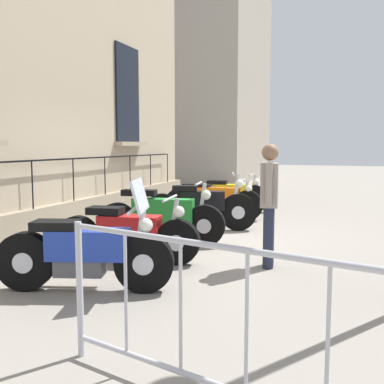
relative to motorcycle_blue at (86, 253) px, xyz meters
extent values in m
plane|color=gray|center=(0.08, 3.19, -0.43)|extent=(60.00, 60.00, 0.00)
cube|color=gray|center=(-2.35, 3.19, -0.16)|extent=(0.20, 11.34, 0.54)
cube|color=black|center=(-2.41, 5.68, 2.42)|extent=(0.06, 1.14, 2.29)
cube|color=tan|center=(-2.33, 5.68, 1.22)|extent=(0.24, 1.34, 0.10)
cube|color=black|center=(-2.31, 3.19, 0.93)|extent=(0.03, 9.52, 0.03)
cylinder|color=black|center=(-2.31, 2.00, 0.52)|extent=(0.02, 0.02, 0.82)
cylinder|color=black|center=(-2.31, 3.19, 0.52)|extent=(0.02, 0.02, 0.82)
cylinder|color=black|center=(-2.31, 4.38, 0.52)|extent=(0.02, 0.02, 0.82)
cylinder|color=black|center=(-2.31, 5.57, 0.52)|extent=(0.02, 0.02, 0.82)
cylinder|color=black|center=(-2.31, 6.76, 0.52)|extent=(0.02, 0.02, 0.82)
cylinder|color=black|center=(-2.31, 7.95, 0.52)|extent=(0.02, 0.02, 0.82)
cylinder|color=black|center=(0.62, 0.18, -0.10)|extent=(0.68, 0.34, 0.66)
cylinder|color=silver|center=(0.62, 0.18, -0.10)|extent=(0.27, 0.24, 0.23)
cylinder|color=black|center=(-0.66, -0.20, -0.10)|extent=(0.68, 0.34, 0.66)
cylinder|color=silver|center=(-0.66, -0.20, -0.10)|extent=(0.27, 0.24, 0.23)
cube|color=#1E389E|center=(0.03, 0.01, 0.10)|extent=(0.95, 0.58, 0.33)
cube|color=#4C4C51|center=(-0.07, -0.02, -0.13)|extent=(0.59, 0.41, 0.23)
cube|color=black|center=(-0.32, -0.10, 0.31)|extent=(0.56, 0.43, 0.10)
cylinder|color=silver|center=(0.57, 0.17, 0.20)|extent=(0.17, 0.10, 0.61)
cylinder|color=silver|center=(0.53, 0.15, 0.50)|extent=(0.25, 0.72, 0.04)
sphere|color=white|center=(0.64, 0.19, 0.32)|extent=(0.16, 0.16, 0.16)
cylinder|color=silver|center=(-0.28, 0.10, -0.25)|extent=(0.79, 0.31, 0.08)
cube|color=silver|center=(0.58, 0.17, 0.65)|extent=(0.29, 0.61, 0.36)
cylinder|color=black|center=(0.55, 1.38, -0.12)|extent=(0.64, 0.23, 0.62)
cylinder|color=silver|center=(0.55, 1.38, -0.12)|extent=(0.24, 0.20, 0.22)
cylinder|color=black|center=(-0.89, 1.18, -0.12)|extent=(0.64, 0.23, 0.62)
cylinder|color=silver|center=(-0.89, 1.18, -0.12)|extent=(0.24, 0.20, 0.22)
cube|color=red|center=(-0.12, 1.28, 0.07)|extent=(0.89, 0.44, 0.30)
cube|color=#4C4C51|center=(-0.22, 1.27, -0.15)|extent=(0.55, 0.32, 0.22)
cube|color=black|center=(-0.47, 1.23, 0.28)|extent=(0.52, 0.35, 0.10)
cylinder|color=silver|center=(0.50, 1.37, 0.18)|extent=(0.17, 0.08, 0.60)
cylinder|color=silver|center=(0.45, 1.36, 0.48)|extent=(0.13, 0.70, 0.04)
sphere|color=white|center=(0.57, 1.38, 0.30)|extent=(0.16, 0.16, 0.16)
cylinder|color=silver|center=(-0.41, 1.42, -0.26)|extent=(0.78, 0.19, 0.08)
cylinder|color=black|center=(0.56, 2.58, -0.10)|extent=(0.68, 0.25, 0.67)
cylinder|color=silver|center=(0.56, 2.58, -0.10)|extent=(0.26, 0.20, 0.23)
cylinder|color=black|center=(-0.91, 2.35, -0.10)|extent=(0.68, 0.25, 0.67)
cylinder|color=silver|center=(-0.91, 2.35, -0.10)|extent=(0.26, 0.20, 0.23)
cube|color=#1E842D|center=(-0.13, 2.47, 0.13)|extent=(1.03, 0.40, 0.38)
cube|color=#4C4C51|center=(-0.22, 2.45, -0.13)|extent=(0.63, 0.29, 0.23)
cube|color=black|center=(-0.52, 2.41, 0.41)|extent=(0.59, 0.31, 0.10)
cylinder|color=silver|center=(0.51, 2.57, 0.24)|extent=(0.17, 0.08, 0.69)
cylinder|color=silver|center=(0.46, 2.56, 0.58)|extent=(0.12, 0.54, 0.04)
sphere|color=white|center=(0.58, 2.58, 0.40)|extent=(0.16, 0.16, 0.16)
cylinder|color=silver|center=(-0.44, 2.56, -0.25)|extent=(0.91, 0.22, 0.08)
cylinder|color=black|center=(0.76, 4.03, -0.08)|extent=(0.71, 0.32, 0.70)
cylinder|color=silver|center=(0.76, 4.03, -0.08)|extent=(0.28, 0.20, 0.25)
cylinder|color=black|center=(-0.62, 3.60, -0.08)|extent=(0.71, 0.32, 0.70)
cylinder|color=silver|center=(-0.62, 3.60, -0.08)|extent=(0.28, 0.20, 0.25)
cube|color=black|center=(0.12, 3.83, 0.14)|extent=(0.87, 0.49, 0.36)
cube|color=#4C4C51|center=(0.02, 3.80, -0.11)|extent=(0.54, 0.34, 0.25)
cube|color=black|center=(-0.21, 3.73, 0.38)|extent=(0.51, 0.36, 0.10)
cylinder|color=silver|center=(0.71, 4.02, 0.29)|extent=(0.17, 0.11, 0.74)
cylinder|color=silver|center=(0.66, 4.00, 0.65)|extent=(0.20, 0.54, 0.04)
sphere|color=white|center=(0.78, 4.04, 0.47)|extent=(0.16, 0.16, 0.16)
cylinder|color=silver|center=(-0.17, 3.88, -0.24)|extent=(0.74, 0.30, 0.08)
cylinder|color=black|center=(0.69, 5.20, -0.10)|extent=(0.66, 0.15, 0.66)
cylinder|color=silver|center=(0.69, 5.20, -0.10)|extent=(0.23, 0.15, 0.23)
cylinder|color=black|center=(-0.86, 5.14, -0.10)|extent=(0.66, 0.15, 0.66)
cylinder|color=silver|center=(-0.86, 5.14, -0.10)|extent=(0.23, 0.15, 0.23)
cube|color=orange|center=(-0.04, 5.17, 0.10)|extent=(1.09, 0.29, 0.33)
cube|color=#4C4C51|center=(-0.13, 5.17, -0.13)|extent=(0.66, 0.22, 0.23)
cube|color=black|center=(-0.46, 5.16, 0.28)|extent=(0.61, 0.25, 0.10)
cylinder|color=silver|center=(0.64, 5.20, 0.17)|extent=(0.16, 0.07, 0.55)
cylinder|color=silver|center=(0.59, 5.20, 0.44)|extent=(0.06, 0.54, 0.04)
sphere|color=white|center=(0.71, 5.20, 0.26)|extent=(0.16, 0.16, 0.16)
cylinder|color=silver|center=(-0.36, 5.29, -0.25)|extent=(0.97, 0.12, 0.08)
cylinder|color=black|center=(0.60, 6.45, -0.10)|extent=(0.66, 0.21, 0.65)
cylinder|color=silver|center=(0.60, 6.45, -0.10)|extent=(0.24, 0.20, 0.23)
cylinder|color=black|center=(-0.68, 6.33, -0.10)|extent=(0.66, 0.21, 0.65)
cylinder|color=silver|center=(-0.68, 6.33, -0.10)|extent=(0.24, 0.20, 0.23)
cube|color=gold|center=(0.01, 6.40, 0.09)|extent=(0.87, 0.41, 0.30)
cube|color=#4C4C51|center=(-0.09, 6.39, -0.14)|extent=(0.53, 0.32, 0.23)
cube|color=black|center=(-0.33, 6.36, 0.28)|extent=(0.50, 0.35, 0.10)
cylinder|color=silver|center=(0.55, 6.44, 0.19)|extent=(0.16, 0.07, 0.59)
cylinder|color=silver|center=(0.50, 6.44, 0.48)|extent=(0.10, 0.74, 0.04)
sphere|color=white|center=(0.62, 6.45, 0.30)|extent=(0.16, 0.16, 0.16)
cylinder|color=silver|center=(-0.26, 6.56, -0.25)|extent=(0.76, 0.15, 0.08)
cylinder|color=#B7B7BF|center=(0.81, -1.35, 0.10)|extent=(0.05, 0.05, 1.05)
cylinder|color=#B7B7BF|center=(1.96, -1.66, 0.59)|extent=(2.30, 0.65, 0.04)
cylinder|color=#B7B7BF|center=(1.96, -1.66, -0.28)|extent=(2.30, 0.65, 0.04)
cylinder|color=#B7B7BF|center=(1.27, -1.47, 0.17)|extent=(0.02, 0.02, 0.87)
cylinder|color=#B7B7BF|center=(1.73, -1.60, 0.17)|extent=(0.02, 0.02, 0.87)
cylinder|color=#B7B7BF|center=(2.19, -1.72, 0.17)|extent=(0.02, 0.02, 0.87)
cylinder|color=#B7B7BF|center=(2.64, -1.84, 0.17)|extent=(0.02, 0.02, 0.87)
cylinder|color=#23283D|center=(1.75, 1.59, -0.02)|extent=(0.14, 0.14, 0.81)
cylinder|color=#23283D|center=(1.73, 1.75, -0.02)|extent=(0.14, 0.14, 0.81)
cube|color=gray|center=(1.74, 1.67, 0.67)|extent=(0.26, 0.38, 0.58)
sphere|color=#8C664C|center=(1.74, 1.67, 1.10)|extent=(0.22, 0.22, 0.22)
cylinder|color=gray|center=(1.77, 1.45, 0.70)|extent=(0.09, 0.09, 0.55)
cylinder|color=gray|center=(1.72, 1.89, 0.70)|extent=(0.09, 0.09, 0.55)
cube|color=#9E9384|center=(-3.27, 17.18, 4.23)|extent=(3.46, 7.63, 9.32)
camera|label=1|loc=(2.71, -4.18, 1.19)|focal=41.76mm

